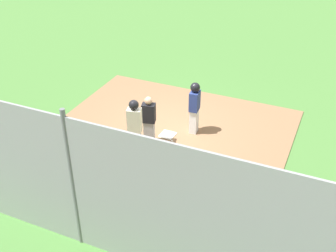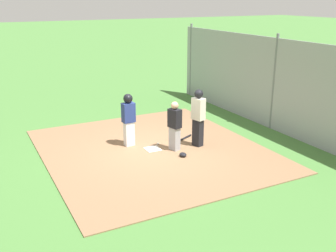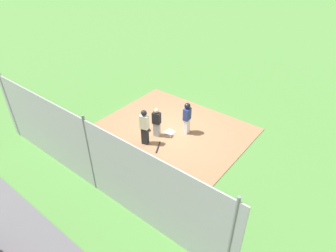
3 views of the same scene
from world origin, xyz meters
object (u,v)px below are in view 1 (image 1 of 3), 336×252
at_px(runner, 195,105).
at_px(baseball, 172,141).
at_px(catcher_mask, 132,135).
at_px(home_plate, 168,135).
at_px(baseball_bat, 160,160).
at_px(umpire, 135,128).
at_px(catcher, 149,120).

height_order(runner, baseball, runner).
bearing_deg(runner, catcher_mask, 28.98).
height_order(runner, catcher_mask, runner).
distance_m(home_plate, baseball_bat, 1.34).
distance_m(home_plate, runner, 1.26).
height_order(umpire, baseball_bat, umpire).
xyz_separation_m(umpire, runner, (1.01, 1.91, -0.00)).
xyz_separation_m(home_plate, runner, (0.66, 0.51, 0.95)).
height_order(runner, baseball_bat, runner).
height_order(catcher, baseball_bat, catcher).
xyz_separation_m(runner, baseball_bat, (-0.33, -1.80, -0.93)).
xyz_separation_m(catcher, runner, (0.99, 1.10, 0.17)).
bearing_deg(home_plate, catcher_mask, -149.82).
relative_size(umpire, baseball_bat, 2.19).
bearing_deg(baseball, catcher, -156.06).
distance_m(baseball_bat, catcher_mask, 1.48).
height_order(home_plate, catcher_mask, catcher_mask).
xyz_separation_m(runner, baseball, (-0.38, -0.82, -0.92)).
distance_m(umpire, catcher_mask, 1.38).
xyz_separation_m(baseball_bat, catcher_mask, (-1.27, 0.75, 0.03)).
xyz_separation_m(home_plate, umpire, (-0.35, -1.41, 0.95)).
height_order(umpire, runner, umpire).
bearing_deg(runner, baseball_bat, 75.41).
bearing_deg(baseball_bat, home_plate, -12.50).
bearing_deg(catcher_mask, runner, 33.33).
xyz_separation_m(baseball_bat, baseball, (-0.05, 0.98, 0.01)).
height_order(home_plate, baseball, baseball).
height_order(umpire, baseball, umpire).
relative_size(home_plate, catcher_mask, 1.83).
relative_size(catcher, umpire, 0.84).
distance_m(catcher, runner, 1.49).
relative_size(home_plate, baseball, 5.95).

